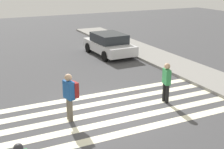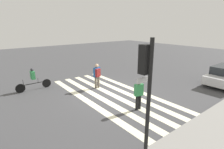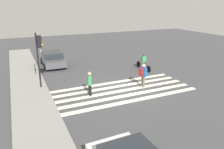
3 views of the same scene
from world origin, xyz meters
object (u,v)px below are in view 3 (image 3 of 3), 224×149
car_parked_silver_sedan (53,59)px  pedestrian_adult_yellow_jacket (90,82)px  pedestrian_child_with_backpack (143,74)px  parking_meter (35,64)px  cyclist_far_lane (144,61)px  traffic_light (39,50)px

car_parked_silver_sedan → pedestrian_adult_yellow_jacket: bearing=-172.7°
pedestrian_adult_yellow_jacket → pedestrian_child_with_backpack: bearing=-77.3°
parking_meter → cyclist_far_lane: size_ratio=0.56×
pedestrian_child_with_backpack → car_parked_silver_sedan: size_ratio=0.44×
pedestrian_adult_yellow_jacket → traffic_light: bearing=59.6°
pedestrian_child_with_backpack → cyclist_far_lane: size_ratio=0.75×
traffic_light → pedestrian_adult_yellow_jacket: traffic_light is taller
parking_meter → cyclist_far_lane: cyclist_far_lane is taller
cyclist_far_lane → car_parked_silver_sedan: size_ratio=0.58×
traffic_light → pedestrian_child_with_backpack: traffic_light is taller
pedestrian_child_with_backpack → cyclist_far_lane: 4.44m
traffic_light → parking_meter: traffic_light is taller
parking_meter → pedestrian_adult_yellow_jacket: (-6.09, -2.91, -0.04)m
parking_meter → pedestrian_adult_yellow_jacket: 6.75m
parking_meter → cyclist_far_lane: 9.79m
traffic_light → pedestrian_child_with_backpack: (-2.80, -6.89, -1.83)m
traffic_light → car_parked_silver_sedan: 6.40m
traffic_light → car_parked_silver_sedan: traffic_light is taller
pedestrian_adult_yellow_jacket → car_parked_silver_sedan: 8.52m
parking_meter → pedestrian_child_with_backpack: pedestrian_child_with_backpack is taller
cyclist_far_lane → parking_meter: bearing=74.5°
parking_meter → cyclist_far_lane: bearing=-104.6°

